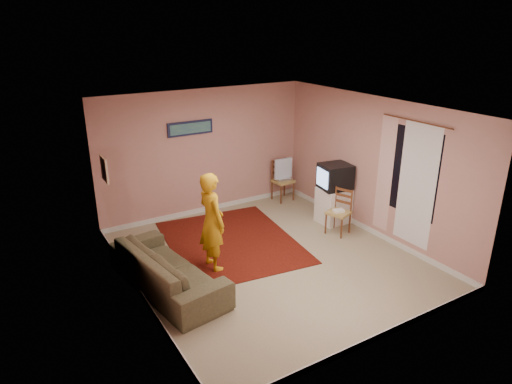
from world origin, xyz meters
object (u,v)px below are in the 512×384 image
person (212,222)px  sofa (167,269)px  chair_a (283,176)px  crt_tv (335,176)px  chair_b (339,207)px  tv_cabinet (333,205)px

person → sofa: bearing=100.8°
chair_a → crt_tv: bearing=-86.7°
chair_b → person: 2.63m
sofa → person: (0.87, 0.22, 0.49)m
tv_cabinet → chair_a: chair_a is taller
tv_cabinet → person: 2.95m
chair_a → sofa: chair_a is taller
crt_tv → chair_b: crt_tv is taller
chair_a → chair_b: 2.00m
tv_cabinet → chair_b: chair_b is taller
sofa → person: size_ratio=1.37×
tv_cabinet → chair_b: (-0.27, -0.46, 0.17)m
chair_b → sofa: (-3.48, -0.15, -0.21)m
chair_b → sofa: chair_b is taller
tv_cabinet → person: bearing=-172.2°
crt_tv → chair_b: 0.69m
sofa → chair_b: bearing=-96.5°
sofa → person: 1.02m
sofa → person: bearing=-84.8°
chair_a → person: (-2.70, -1.93, 0.26)m
chair_b → sofa: size_ratio=0.22×
tv_cabinet → crt_tv: (-0.01, 0.00, 0.61)m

